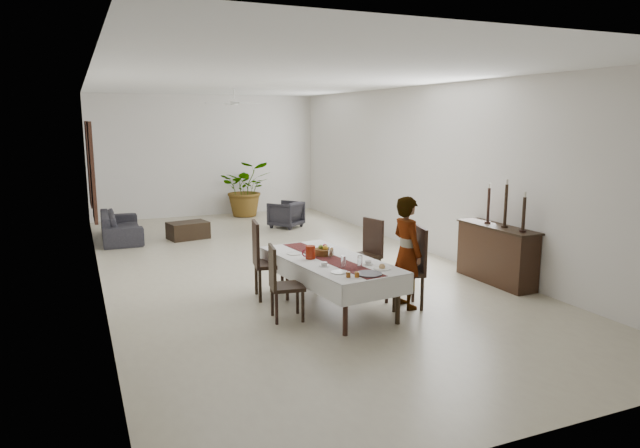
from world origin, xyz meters
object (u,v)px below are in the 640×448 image
(woman, at_px, (407,252))
(sofa, at_px, (121,226))
(sideboard_body, at_px, (496,255))
(dining_table_top, at_px, (329,261))
(red_pitcher, at_px, (310,252))

(woman, bearing_deg, sofa, 25.78)
(sideboard_body, xyz_separation_m, sofa, (-5.20, 5.84, -0.15))
(woman, relative_size, sofa, 0.76)
(dining_table_top, height_order, woman, woman)
(dining_table_top, bearing_deg, sofa, 104.30)
(woman, height_order, sideboard_body, woman)
(red_pitcher, bearing_deg, dining_table_top, -24.08)
(woman, xyz_separation_m, sideboard_body, (1.95, 0.47, -0.33))
(sideboard_body, bearing_deg, red_pitcher, 179.01)
(dining_table_top, distance_m, sofa, 6.33)
(dining_table_top, height_order, sofa, dining_table_top)
(dining_table_top, relative_size, sideboard_body, 1.46)
(red_pitcher, relative_size, sideboard_body, 0.12)
(sideboard_body, bearing_deg, woman, -166.42)
(woman, relative_size, sideboard_body, 1.05)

